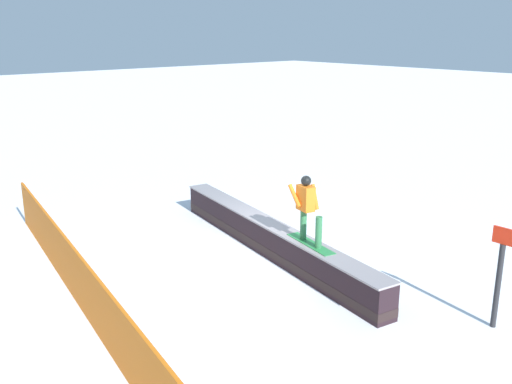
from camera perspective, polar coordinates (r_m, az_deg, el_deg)
The scene contains 5 objects.
ground_plane at distance 13.79m, azimuth 1.45°, elevation -6.17°, with size 120.00×120.00×0.00m, color white.
grind_box at distance 13.66m, azimuth 1.46°, elevation -4.80°, with size 7.96×1.93×0.78m.
snowboarder at distance 12.15m, azimuth 5.13°, elevation -1.46°, with size 1.48×0.59×1.45m.
safety_fence at distance 11.20m, azimuth -16.76°, elevation -9.09°, with size 12.42×0.06×1.17m, color orange.
trail_marker at distance 11.06m, azimuth 23.10°, elevation -7.61°, with size 0.40×0.10×1.89m.
Camera 1 is at (-9.41, 8.63, 5.21)m, focal length 40.09 mm.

